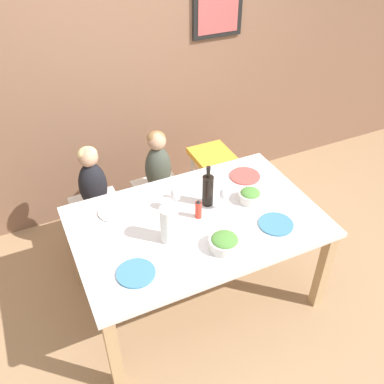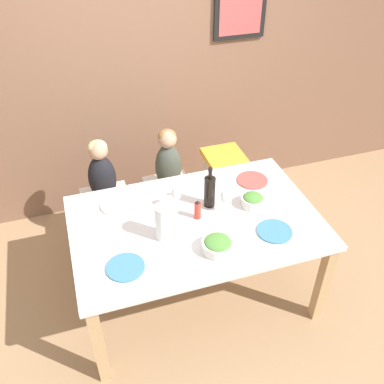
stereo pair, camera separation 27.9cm
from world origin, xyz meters
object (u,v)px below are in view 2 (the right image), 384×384
(person_child_center, at_px, (168,159))
(salad_bowl_large, at_px, (218,245))
(dinner_plate_back_left, at_px, (117,205))
(chair_far_center, at_px, (169,194))
(person_child_left, at_px, (101,171))
(wine_bottle, at_px, (210,191))
(dinner_plate_back_right, at_px, (252,180))
(dinner_plate_front_left, at_px, (126,267))
(salad_bowl_small, at_px, (253,200))
(chair_right_highchair, at_px, (224,170))
(wine_glass_near, at_px, (225,197))
(dinner_plate_front_right, at_px, (275,231))
(chair_far_left, at_px, (107,206))
(wine_glass_far, at_px, (176,194))
(paper_towel_roll, at_px, (164,222))

(person_child_center, bearing_deg, salad_bowl_large, -88.75)
(salad_bowl_large, bearing_deg, dinner_plate_back_left, 129.71)
(chair_far_center, distance_m, person_child_left, 0.64)
(wine_bottle, height_order, salad_bowl_large, wine_bottle)
(chair_far_center, distance_m, dinner_plate_back_right, 0.78)
(chair_far_center, xyz_separation_m, dinner_plate_front_left, (-0.54, -1.03, 0.35))
(person_child_left, relative_size, salad_bowl_small, 3.30)
(chair_far_center, height_order, dinner_plate_back_right, dinner_plate_back_right)
(chair_right_highchair, distance_m, dinner_plate_back_right, 0.51)
(salad_bowl_small, bearing_deg, dinner_plate_front_left, -162.44)
(person_child_left, xyz_separation_m, dinner_plate_back_right, (1.06, -0.47, 0.00))
(salad_bowl_small, bearing_deg, wine_glass_near, -178.93)
(person_child_left, xyz_separation_m, dinner_plate_front_right, (0.96, -1.02, 0.00))
(chair_far_left, distance_m, person_child_left, 0.35)
(wine_glass_near, bearing_deg, dinner_plate_front_right, -50.72)
(wine_glass_far, height_order, salad_bowl_small, wine_glass_far)
(person_child_left, xyz_separation_m, wine_glass_near, (0.73, -0.74, 0.12))
(person_child_left, height_order, person_child_center, same)
(chair_right_highchair, relative_size, dinner_plate_back_right, 2.97)
(chair_right_highchair, height_order, salad_bowl_small, salad_bowl_small)
(dinner_plate_front_left, xyz_separation_m, dinner_plate_back_left, (0.05, 0.59, 0.00))
(dinner_plate_back_right, height_order, dinner_plate_front_right, same)
(chair_far_left, height_order, salad_bowl_large, salad_bowl_large)
(wine_glass_far, height_order, dinner_plate_front_right, wine_glass_far)
(chair_right_highchair, xyz_separation_m, salad_bowl_small, (-0.08, -0.73, 0.25))
(person_child_center, distance_m, dinner_plate_back_right, 0.70)
(dinner_plate_back_right, xyz_separation_m, dinner_plate_front_right, (-0.09, -0.56, 0.00))
(paper_towel_roll, height_order, dinner_plate_back_right, paper_towel_roll)
(dinner_plate_back_left, bearing_deg, dinner_plate_front_left, -95.14)
(wine_glass_far, xyz_separation_m, salad_bowl_small, (0.51, -0.13, -0.08))
(paper_towel_roll, relative_size, wine_glass_far, 1.40)
(chair_far_left, height_order, salad_bowl_small, salad_bowl_small)
(person_child_left, relative_size, person_child_center, 1.00)
(dinner_plate_back_right, bearing_deg, salad_bowl_large, -130.08)
(chair_right_highchair, height_order, dinner_plate_front_right, dinner_plate_front_right)
(salad_bowl_small, xyz_separation_m, dinner_plate_back_right, (0.12, 0.27, -0.04))
(wine_glass_near, height_order, wine_glass_far, same)
(paper_towel_roll, xyz_separation_m, salad_bowl_small, (0.66, 0.12, -0.08))
(person_child_center, bearing_deg, chair_far_center, -90.00)
(chair_far_center, xyz_separation_m, person_child_left, (-0.53, 0.00, 0.35))
(chair_far_left, xyz_separation_m, chair_right_highchair, (1.02, 0.00, 0.14))
(salad_bowl_large, height_order, dinner_plate_front_right, salad_bowl_large)
(chair_far_center, distance_m, paper_towel_roll, 1.00)
(wine_glass_far, relative_size, dinner_plate_back_left, 0.78)
(chair_far_center, height_order, salad_bowl_small, salad_bowl_small)
(person_child_left, relative_size, paper_towel_roll, 2.13)
(dinner_plate_back_right, bearing_deg, person_child_center, 138.33)
(wine_glass_near, bearing_deg, dinner_plate_front_left, -158.17)
(chair_right_highchair, distance_m, salad_bowl_small, 0.78)
(paper_towel_roll, bearing_deg, person_child_left, 108.14)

